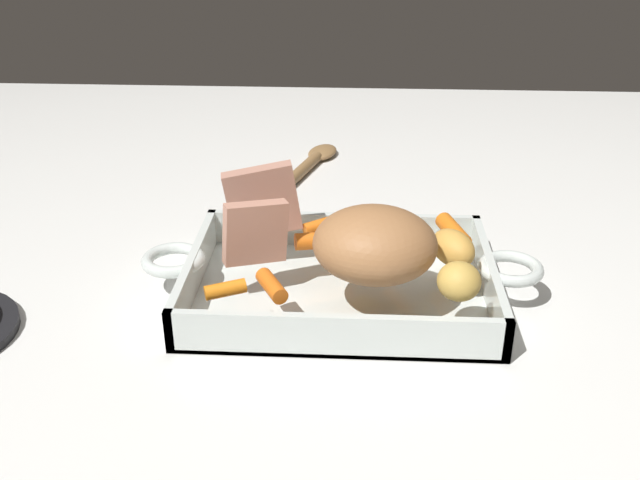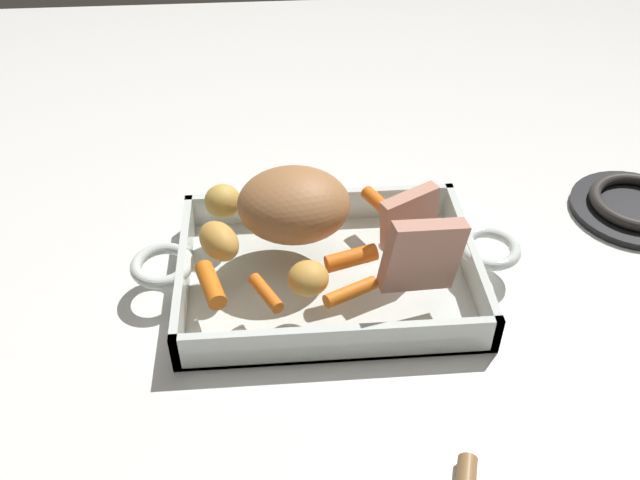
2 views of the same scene
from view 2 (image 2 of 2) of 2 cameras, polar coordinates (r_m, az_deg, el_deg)
The scene contains 15 objects.
ground_plane at distance 0.83m, azimuth 0.67°, elevation -3.50°, with size 1.81×1.81×0.00m, color white.
roasting_dish at distance 0.82m, azimuth 0.67°, elevation -2.73°, with size 0.46×0.25×0.05m.
pork_roast at distance 0.81m, azimuth -2.17°, elevation 2.94°, with size 0.13×0.11×0.08m, color #A56E42.
roast_slice_outer at distance 0.80m, azimuth 7.36°, elevation 1.75°, with size 0.02×0.07×0.07m, color tan.
roast_slice_thick at distance 0.74m, azimuth 8.41°, elevation -1.27°, with size 0.02×0.08×0.08m, color tan.
baby_carrot_northwest at distance 0.74m, azimuth 2.53°, elevation -4.28°, with size 0.02×0.02×0.06m, color orange.
baby_carrot_southwest at distance 0.74m, azimuth -4.47°, elevation -4.35°, with size 0.01×0.01×0.05m, color orange.
baby_carrot_long at distance 0.78m, azimuth 2.59°, elevation -1.49°, with size 0.02×0.02×0.06m, color orange.
baby_carrot_northeast at distance 0.88m, azimuth 7.73°, elevation 3.51°, with size 0.02×0.02×0.04m, color orange.
baby_carrot_center_right at distance 0.86m, azimuth 4.79°, elevation 3.12°, with size 0.02×0.02×0.05m, color orange.
baby_carrot_southeast at distance 0.75m, azimuth -8.99°, elevation -3.64°, with size 0.02×0.02×0.06m, color orange.
potato_halved at distance 0.85m, azimuth -7.99°, elevation 3.18°, with size 0.04×0.04×0.04m, color gold.
potato_whole at distance 0.74m, azimuth -0.96°, elevation -3.16°, with size 0.04×0.04×0.04m, color gold.
potato_golden_small at distance 0.79m, azimuth -8.30°, elevation -0.08°, with size 0.06×0.04×0.04m, color gold.
stove_burner_rear at distance 1.02m, azimuth 24.49°, elevation 2.59°, with size 0.17×0.17×0.03m.
Camera 2 is at (0.06, 0.60, 0.57)m, focal length 38.94 mm.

